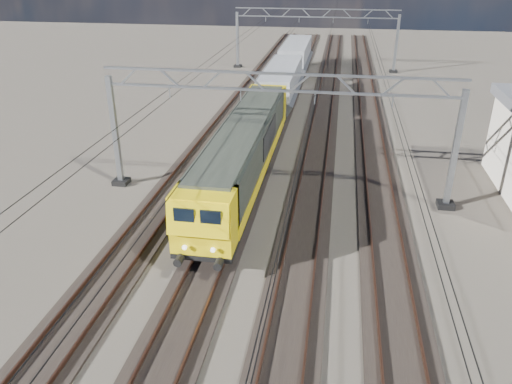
% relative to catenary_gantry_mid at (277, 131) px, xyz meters
% --- Properties ---
extents(ground, '(160.00, 160.00, 0.00)m').
position_rel_catenary_gantry_mid_xyz_m(ground, '(-0.00, -4.00, -3.91)').
color(ground, black).
rests_on(ground, ground).
extents(track_outer_west, '(2.60, 140.00, 0.30)m').
position_rel_catenary_gantry_mid_xyz_m(track_outer_west, '(-6.00, -4.00, -3.83)').
color(track_outer_west, black).
rests_on(track_outer_west, ground).
extents(track_loco, '(2.60, 140.00, 0.30)m').
position_rel_catenary_gantry_mid_xyz_m(track_loco, '(-2.00, -4.00, -3.83)').
color(track_loco, black).
rests_on(track_loco, ground).
extents(track_inner_east, '(2.60, 140.00, 0.30)m').
position_rel_catenary_gantry_mid_xyz_m(track_inner_east, '(2.00, -4.00, -3.83)').
color(track_inner_east, black).
rests_on(track_inner_east, ground).
extents(track_outer_east, '(2.60, 140.00, 0.30)m').
position_rel_catenary_gantry_mid_xyz_m(track_outer_east, '(6.00, -4.00, -3.83)').
color(track_outer_east, black).
rests_on(track_outer_east, ground).
extents(catenary_gantry_mid, '(19.90, 0.90, 7.11)m').
position_rel_catenary_gantry_mid_xyz_m(catenary_gantry_mid, '(0.00, 0.00, 0.00)').
color(catenary_gantry_mid, gray).
rests_on(catenary_gantry_mid, ground).
extents(catenary_gantry_far, '(19.90, 0.90, 7.11)m').
position_rel_catenary_gantry_mid_xyz_m(catenary_gantry_far, '(0.00, 36.00, 0.00)').
color(catenary_gantry_far, gray).
rests_on(catenary_gantry_far, ground).
extents(overhead_wires, '(12.03, 140.00, 0.53)m').
position_rel_catenary_gantry_mid_xyz_m(overhead_wires, '(-0.00, 4.00, 1.84)').
color(overhead_wires, black).
rests_on(overhead_wires, ground).
extents(locomotive, '(2.76, 21.10, 3.62)m').
position_rel_catenary_gantry_mid_xyz_m(locomotive, '(-2.00, 1.00, -1.58)').
color(locomotive, black).
rests_on(locomotive, ground).
extents(hopper_wagon_lead, '(3.38, 13.00, 3.25)m').
position_rel_catenary_gantry_mid_xyz_m(hopper_wagon_lead, '(-2.00, 18.70, -1.67)').
color(hopper_wagon_lead, black).
rests_on(hopper_wagon_lead, ground).
extents(hopper_wagon_mid, '(3.38, 13.00, 3.25)m').
position_rel_catenary_gantry_mid_xyz_m(hopper_wagon_mid, '(-2.00, 32.90, -1.67)').
color(hopper_wagon_mid, black).
rests_on(hopper_wagon_mid, ground).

